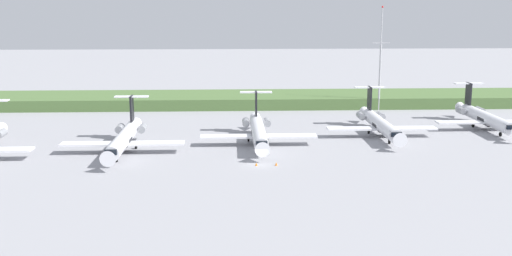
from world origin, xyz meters
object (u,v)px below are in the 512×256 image
object	(u,v)px
regional_jet_fifth	(485,118)
safety_cone_front_marker	(256,164)
regional_jet_second	(124,138)
antenna_mast	(380,68)
safety_cone_mid_marker	(276,164)
regional_jet_third	(258,131)
regional_jet_fourth	(380,124)

from	to	relation	value
regional_jet_fifth	safety_cone_front_marker	distance (m)	59.95
regional_jet_second	antenna_mast	distance (m)	73.70
regional_jet_second	antenna_mast	xyz separation A→B (m)	(58.87, 43.50, 8.53)
antenna_mast	safety_cone_mid_marker	xyz separation A→B (m)	(-31.06, -55.19, -10.79)
regional_jet_third	regional_jet_fifth	size ratio (longest dim) A/B	1.00
regional_jet_fourth	regional_jet_fifth	size ratio (longest dim) A/B	1.00
regional_jet_fifth	safety_cone_front_marker	bearing A→B (deg)	-150.50
regional_jet_third	regional_jet_fifth	world-z (taller)	same
antenna_mast	regional_jet_fourth	bearing A→B (deg)	-103.19
regional_jet_second	safety_cone_front_marker	size ratio (longest dim) A/B	56.36
regional_jet_second	safety_cone_front_marker	bearing A→B (deg)	-25.41
regional_jet_second	safety_cone_mid_marker	xyz separation A→B (m)	(27.81, -11.68, -2.26)
regional_jet_third	safety_cone_mid_marker	xyz separation A→B (m)	(2.29, -17.08, -2.26)
regional_jet_third	safety_cone_mid_marker	size ratio (longest dim) A/B	56.36
regional_jet_fourth	safety_cone_front_marker	distance (m)	36.00
regional_jet_fifth	regional_jet_fourth	bearing A→B (deg)	-166.72
regional_jet_fourth	safety_cone_mid_marker	world-z (taller)	regional_jet_fourth
regional_jet_second	regional_jet_third	xyz separation A→B (m)	(25.52, 5.39, 0.00)
regional_jet_second	regional_jet_fifth	xyz separation A→B (m)	(76.53, 17.92, 0.00)
regional_jet_fourth	regional_jet_second	bearing A→B (deg)	-166.87
regional_jet_fourth	safety_cone_front_marker	xyz separation A→B (m)	(-27.10, -23.59, -2.26)
regional_jet_third	regional_jet_fifth	bearing A→B (deg)	13.80
antenna_mast	regional_jet_fifth	bearing A→B (deg)	-55.38
regional_jet_fifth	safety_cone_front_marker	size ratio (longest dim) A/B	56.36
antenna_mast	safety_cone_mid_marker	bearing A→B (deg)	-119.37
antenna_mast	safety_cone_mid_marker	size ratio (longest dim) A/B	48.73
regional_jet_third	regional_jet_fourth	world-z (taller)	same
antenna_mast	safety_cone_front_marker	size ratio (longest dim) A/B	48.73
regional_jet_third	safety_cone_front_marker	size ratio (longest dim) A/B	56.36
safety_cone_mid_marker	regional_jet_fifth	bearing A→B (deg)	31.28
antenna_mast	safety_cone_front_marker	bearing A→B (deg)	-122.04
regional_jet_second	regional_jet_fifth	bearing A→B (deg)	13.18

